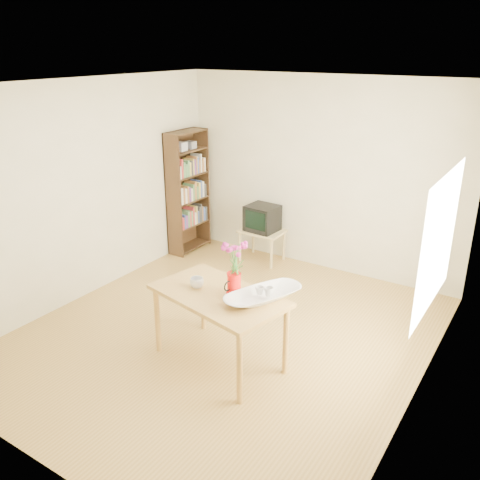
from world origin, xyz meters
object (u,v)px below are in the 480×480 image
Objects in this scene: mug at (197,283)px; television at (263,218)px; pitcher at (234,285)px; bowl at (264,276)px; table at (219,302)px.

television is (-0.69, 2.44, -0.15)m from mug.
television is (-1.07, 2.36, -0.20)m from pitcher.
pitcher is 0.32m from bowl.
pitcher is (0.13, 0.06, 0.19)m from table.
bowl is at bearing -55.53° from television.
pitcher is at bearing -61.56° from television.
mug is (-0.38, -0.08, -0.05)m from pitcher.
bowl is (0.28, 0.06, 0.14)m from pitcher.
pitcher is at bearing 37.56° from table.
television is at bearing -65.05° from mug.
television is (-0.94, 2.42, -0.01)m from table.
bowl is 2.68m from television.
pitcher reaches higher than table.
bowl is (0.66, 0.14, 0.19)m from mug.
bowl reaches higher than pitcher.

